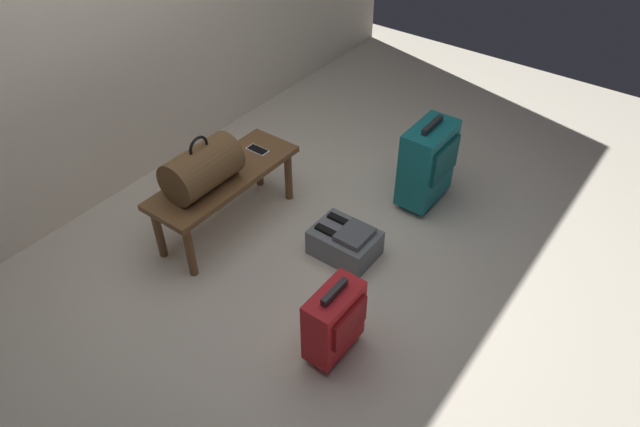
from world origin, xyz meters
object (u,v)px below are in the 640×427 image
bench (225,182)px  cell_phone (258,150)px  suitcase_small_red (335,320)px  backpack_grey (345,242)px  duffel_bag_brown (202,168)px  suitcase_upright_teal (428,163)px

bench → cell_phone: (0.31, 0.00, 0.07)m
suitcase_small_red → backpack_grey: suitcase_small_red is taller
duffel_bag_brown → bench: bearing=0.0°
cell_phone → suitcase_small_red: bearing=-122.7°
duffel_bag_brown → suitcase_upright_teal: size_ratio=0.73×
backpack_grey → bench: bearing=106.5°
cell_phone → suitcase_small_red: 1.32m
cell_phone → suitcase_upright_teal: size_ratio=0.24×
bench → suitcase_small_red: (-0.40, -1.10, -0.10)m
bench → suitcase_small_red: size_ratio=2.17×
bench → duffel_bag_brown: 0.25m
bench → cell_phone: size_ratio=6.94×
duffel_bag_brown → suitcase_upright_teal: (1.10, -0.87, -0.22)m
cell_phone → backpack_grey: size_ratio=0.38×
duffel_bag_brown → suitcase_upright_teal: bearing=-38.3°
suitcase_small_red → duffel_bag_brown: bearing=77.4°
duffel_bag_brown → cell_phone: bearing=0.2°
suitcase_small_red → backpack_grey: size_ratio=1.21×
bench → suitcase_small_red: bearing=-110.0°
suitcase_small_red → backpack_grey: (0.62, 0.36, -0.15)m
backpack_grey → suitcase_upright_teal: bearing=-10.0°
duffel_bag_brown → suitcase_upright_teal: 1.42m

